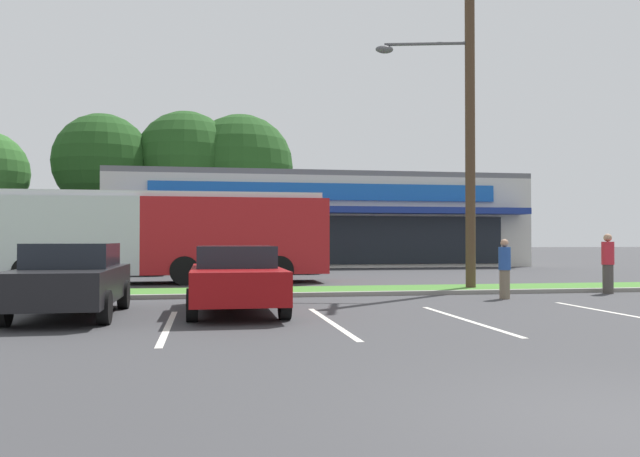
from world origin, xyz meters
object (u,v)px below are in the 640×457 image
object	(u,v)px
city_bus	(160,234)
car_3	(114,257)
utility_pole	(465,107)
pedestrian_by_pole	(505,269)
bus_stop_bench	(54,283)
car_1	(274,257)
car_0	(236,278)
pedestrian_near_bench	(608,263)
car_2	(71,279)

from	to	relation	value
city_bus	car_3	xyz separation A→B (m)	(-2.33, 5.34, -0.94)
utility_pole	car_3	distance (m)	16.56
pedestrian_by_pole	bus_stop_bench	bearing A→B (deg)	-11.04
car_1	car_0	bearing A→B (deg)	-98.93
car_3	city_bus	bearing A→B (deg)	-66.46
city_bus	bus_stop_bench	world-z (taller)	city_bus
utility_pole	pedestrian_near_bench	world-z (taller)	utility_pole
pedestrian_near_bench	car_0	bearing A→B (deg)	25.74
bus_stop_bench	pedestrian_by_pole	world-z (taller)	pedestrian_by_pole
bus_stop_bench	pedestrian_by_pole	xyz separation A→B (m)	(11.50, -0.87, 0.29)
car_1	pedestrian_by_pole	bearing A→B (deg)	-70.73
car_0	car_1	bearing A→B (deg)	171.07
car_0	car_2	bearing A→B (deg)	-86.81
bus_stop_bench	car_1	xyz separation A→B (m)	(6.77, 12.65, 0.28)
bus_stop_bench	car_2	distance (m)	3.19
city_bus	car_3	world-z (taller)	city_bus
bus_stop_bench	car_1	size ratio (longest dim) A/B	0.38
car_0	pedestrian_by_pole	distance (m)	7.43
bus_stop_bench	pedestrian_near_bench	size ratio (longest dim) A/B	0.92
car_3	pedestrian_near_bench	distance (m)	19.68
utility_pole	bus_stop_bench	distance (m)	12.69
car_0	car_2	world-z (taller)	car_2
car_0	car_2	size ratio (longest dim) A/B	1.01
bus_stop_bench	car_0	bearing A→B (deg)	146.85
pedestrian_near_bench	car_3	bearing A→B (deg)	-27.82
bus_stop_bench	utility_pole	bearing A→B (deg)	-171.64
city_bus	car_2	world-z (taller)	city_bus
pedestrian_by_pole	car_3	bearing A→B (deg)	-54.99
utility_pole	car_3	xyz separation A→B (m)	(-11.75, 10.64, -4.79)
city_bus	car_2	xyz separation A→B (m)	(-1.08, -10.01, -1.00)
pedestrian_near_bench	car_1	bearing A→B (deg)	-45.59
utility_pole	city_bus	bearing A→B (deg)	150.65
pedestrian_near_bench	pedestrian_by_pole	world-z (taller)	pedestrian_near_bench
utility_pole	pedestrian_near_bench	xyz separation A→B (m)	(3.73, -1.51, -4.74)
car_2	pedestrian_by_pole	size ratio (longest dim) A/B	2.86
car_1	utility_pole	bearing A→B (deg)	-66.71
car_2	pedestrian_by_pole	bearing A→B (deg)	101.54
utility_pole	car_0	xyz separation A→B (m)	(-7.15, -4.52, -4.87)
pedestrian_near_bench	city_bus	bearing A→B (deg)	-17.07
car_0	car_1	world-z (taller)	car_1
city_bus	car_2	bearing A→B (deg)	83.78
pedestrian_near_bench	car_2	bearing A→B (deg)	22.95
car_2	car_3	bearing A→B (deg)	-175.35
car_3	pedestrian_near_bench	world-z (taller)	pedestrian_near_bench
car_2	car_3	distance (m)	15.39
bus_stop_bench	pedestrian_by_pole	bearing A→B (deg)	175.67
utility_pole	bus_stop_bench	xyz separation A→B (m)	(-11.49, -1.69, -5.11)
city_bus	car_1	bearing A→B (deg)	-129.81
pedestrian_by_pole	city_bus	bearing A→B (deg)	-46.50
car_2	pedestrian_near_bench	distance (m)	14.59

